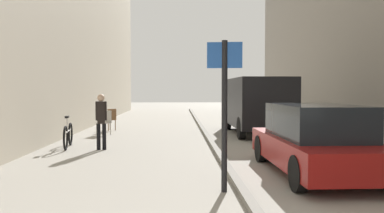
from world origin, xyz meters
name	(u,v)px	position (x,y,z in m)	size (l,w,h in m)	color
ground_plane	(164,138)	(0.00, 12.00, 0.00)	(80.00, 80.00, 0.00)	gray
kerb_strip	(207,136)	(1.58, 12.00, 0.06)	(0.16, 40.00, 0.12)	slate
pedestrian_main_foreground	(101,118)	(-1.74, 9.33, 0.94)	(0.32, 0.21, 1.63)	black
delivery_van	(257,104)	(3.64, 13.24, 1.20)	(2.07, 5.02, 2.21)	black
parked_car	(315,140)	(3.38, 5.90, 0.71)	(1.88, 4.22, 1.45)	maroon
street_sign_post	(224,102)	(1.30, 4.54, 1.55)	(0.60, 0.12, 2.60)	black
bicycle_leaning	(68,135)	(-2.83, 9.76, 0.38)	(0.31, 1.76, 0.98)	black
cafe_chair_near_window	(105,121)	(-2.36, 13.22, 0.55)	(0.59, 0.59, 0.94)	#B7B2A8
cafe_chair_by_doorway	(110,118)	(-2.41, 14.70, 0.55)	(0.62, 0.62, 0.94)	brown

